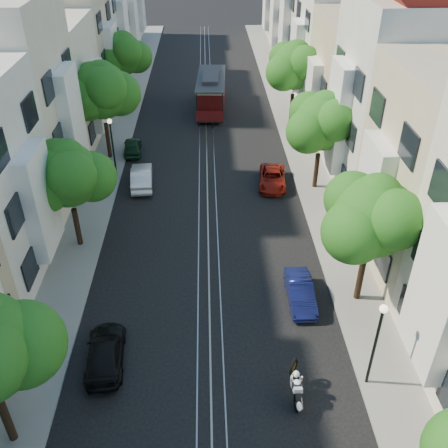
{
  "coord_description": "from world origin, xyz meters",
  "views": [
    {
      "loc": [
        0.05,
        -8.99,
        16.68
      ],
      "look_at": [
        0.84,
        12.55,
        2.2
      ],
      "focal_mm": 40.0,
      "sensor_mm": 36.0,
      "label": 1
    }
  ],
  "objects": [
    {
      "name": "parked_car_w_far",
      "position": [
        -5.6,
        25.78,
        0.55
      ],
      "size": [
        1.6,
        3.33,
        1.1
      ],
      "primitive_type": "imported",
      "rotation": [
        0.0,
        0.0,
        3.24
      ],
      "color": "#14331C",
      "rests_on": "ground"
    },
    {
      "name": "tree_e_d",
      "position": [
        7.26,
        30.98,
        4.87
      ],
      "size": [
        5.01,
        4.16,
        6.85
      ],
      "color": "black",
      "rests_on": "ground"
    },
    {
      "name": "parked_car_e_far",
      "position": [
        4.4,
        20.47,
        0.53
      ],
      "size": [
        2.2,
        4.02,
        1.07
      ],
      "primitive_type": "imported",
      "rotation": [
        0.0,
        0.0,
        -0.12
      ],
      "color": "maroon",
      "rests_on": "ground"
    },
    {
      "name": "townhouses_west",
      "position": [
        -11.87,
        27.91,
        5.08
      ],
      "size": [
        7.75,
        72.0,
        11.76
      ],
      "color": "silver",
      "rests_on": "ground"
    },
    {
      "name": "ground",
      "position": [
        0.0,
        28.0,
        0.0
      ],
      "size": [
        200.0,
        200.0,
        0.0
      ],
      "primitive_type": "plane",
      "color": "black",
      "rests_on": "ground"
    },
    {
      "name": "lamp_east",
      "position": [
        6.3,
        4.0,
        2.85
      ],
      "size": [
        0.32,
        0.32,
        4.16
      ],
      "color": "black",
      "rests_on": "ground"
    },
    {
      "name": "townhouses_east",
      "position": [
        11.87,
        27.91,
        5.18
      ],
      "size": [
        7.75,
        72.0,
        12.0
      ],
      "color": "beige",
      "rests_on": "ground"
    },
    {
      "name": "rail_right",
      "position": [
        0.55,
        28.0,
        0.01
      ],
      "size": [
        0.06,
        80.0,
        0.02
      ],
      "primitive_type": "cube",
      "color": "gray",
      "rests_on": "ground"
    },
    {
      "name": "parked_car_e_mid",
      "position": [
        4.4,
        8.98,
        0.55
      ],
      "size": [
        1.19,
        3.37,
        1.11
      ],
      "primitive_type": "imported",
      "rotation": [
        0.0,
        0.0,
        0.01
      ],
      "color": "#0D1245",
      "rests_on": "ground"
    },
    {
      "name": "parked_car_w_near",
      "position": [
        -4.4,
        5.52,
        0.55
      ],
      "size": [
        1.83,
        3.89,
        1.1
      ],
      "primitive_type": "imported",
      "rotation": [
        0.0,
        0.0,
        3.22
      ],
      "color": "black",
      "rests_on": "ground"
    },
    {
      "name": "rail_slot",
      "position": [
        0.0,
        28.0,
        0.01
      ],
      "size": [
        0.06,
        80.0,
        0.02
      ],
      "primitive_type": "cube",
      "color": "gray",
      "rests_on": "ground"
    },
    {
      "name": "parked_car_w_mid",
      "position": [
        -4.4,
        20.78,
        0.64
      ],
      "size": [
        1.69,
        3.99,
        1.28
      ],
      "primitive_type": "imported",
      "rotation": [
        0.0,
        0.0,
        3.23
      ],
      "color": "silver",
      "rests_on": "ground"
    },
    {
      "name": "cable_car",
      "position": [
        0.5,
        34.61,
        1.77
      ],
      "size": [
        2.82,
        7.87,
        2.98
      ],
      "rotation": [
        0.0,
        0.0,
        -0.05
      ],
      "color": "black",
      "rests_on": "ground"
    },
    {
      "name": "tree_w_b",
      "position": [
        -7.14,
        13.98,
        4.4
      ],
      "size": [
        4.72,
        3.87,
        6.27
      ],
      "color": "black",
      "rests_on": "ground"
    },
    {
      "name": "sidewalk_west",
      "position": [
        -7.25,
        28.0,
        0.06
      ],
      "size": [
        2.5,
        80.0,
        0.12
      ],
      "primitive_type": "cube",
      "color": "gray",
      "rests_on": "ground"
    },
    {
      "name": "tree_e_c",
      "position": [
        7.26,
        19.98,
        4.6
      ],
      "size": [
        4.84,
        3.99,
        6.52
      ],
      "color": "black",
      "rests_on": "ground"
    },
    {
      "name": "rail_left",
      "position": [
        -0.55,
        28.0,
        0.01
      ],
      "size": [
        0.06,
        80.0,
        0.02
      ],
      "primitive_type": "cube",
      "color": "gray",
      "rests_on": "ground"
    },
    {
      "name": "tree_w_c",
      "position": [
        -7.14,
        24.98,
        5.07
      ],
      "size": [
        5.13,
        4.28,
        7.09
      ],
      "color": "black",
      "rests_on": "ground"
    },
    {
      "name": "tree_w_d",
      "position": [
        -7.14,
        35.98,
        4.6
      ],
      "size": [
        4.84,
        3.99,
        6.52
      ],
      "color": "black",
      "rests_on": "ground"
    },
    {
      "name": "sidewalk_east",
      "position": [
        7.25,
        28.0,
        0.06
      ],
      "size": [
        2.5,
        80.0,
        0.12
      ],
      "primitive_type": "cube",
      "color": "gray",
      "rests_on": "ground"
    },
    {
      "name": "lane_line",
      "position": [
        0.0,
        28.0,
        0.0
      ],
      "size": [
        0.08,
        80.0,
        0.01
      ],
      "primitive_type": "cube",
      "color": "tan",
      "rests_on": "ground"
    },
    {
      "name": "sportbike_rider",
      "position": [
        3.29,
        3.41,
        0.8
      ],
      "size": [
        0.48,
        1.87,
        1.44
      ],
      "rotation": [
        0.0,
        0.0,
        -0.0
      ],
      "color": "black",
      "rests_on": "ground"
    },
    {
      "name": "tree_e_b",
      "position": [
        7.26,
        8.98,
        4.73
      ],
      "size": [
        4.93,
        4.08,
        6.68
      ],
      "color": "black",
      "rests_on": "ground"
    },
    {
      "name": "lamp_west",
      "position": [
        -6.3,
        22.0,
        2.85
      ],
      "size": [
        0.32,
        0.32,
        4.16
      ],
      "color": "black",
      "rests_on": "ground"
    }
  ]
}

